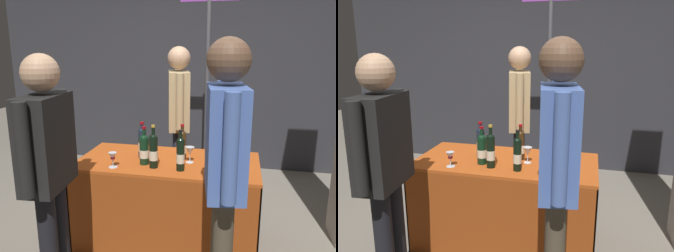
% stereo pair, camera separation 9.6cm
% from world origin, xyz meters
% --- Properties ---
extents(ground_plane, '(12.00, 12.00, 0.00)m').
position_xyz_m(ground_plane, '(0.00, 0.00, 0.00)').
color(ground_plane, gray).
extents(back_partition, '(5.96, 0.12, 2.50)m').
position_xyz_m(back_partition, '(0.00, 2.13, 1.25)').
color(back_partition, '#2D2D33').
rests_on(back_partition, ground_plane).
extents(tasting_table, '(1.53, 0.75, 0.77)m').
position_xyz_m(tasting_table, '(0.00, 0.00, 0.53)').
color(tasting_table, '#B74C19').
rests_on(tasting_table, ground_plane).
extents(featured_wine_bottle, '(0.07, 0.07, 0.32)m').
position_xyz_m(featured_wine_bottle, '(-0.23, 0.02, 0.91)').
color(featured_wine_bottle, '#192333').
rests_on(featured_wine_bottle, tasting_table).
extents(display_bottle_0, '(0.08, 0.08, 0.32)m').
position_xyz_m(display_bottle_0, '(-0.17, -0.13, 0.90)').
color(display_bottle_0, black).
rests_on(display_bottle_0, tasting_table).
extents(display_bottle_1, '(0.07, 0.07, 0.31)m').
position_xyz_m(display_bottle_1, '(0.11, 0.05, 0.90)').
color(display_bottle_1, '#38230F').
rests_on(display_bottle_1, tasting_table).
extents(display_bottle_2, '(0.07, 0.07, 0.33)m').
position_xyz_m(display_bottle_2, '(0.15, -0.21, 0.91)').
color(display_bottle_2, black).
rests_on(display_bottle_2, tasting_table).
extents(display_bottle_3, '(0.07, 0.07, 0.35)m').
position_xyz_m(display_bottle_3, '(-0.08, -0.19, 0.92)').
color(display_bottle_3, black).
rests_on(display_bottle_3, tasting_table).
extents(wine_glass_near_vendor, '(0.07, 0.07, 0.14)m').
position_xyz_m(wine_glass_near_vendor, '(0.19, -0.02, 0.87)').
color(wine_glass_near_vendor, silver).
rests_on(wine_glass_near_vendor, tasting_table).
extents(wine_glass_mid, '(0.07, 0.07, 0.12)m').
position_xyz_m(wine_glass_mid, '(-0.40, -0.26, 0.86)').
color(wine_glass_mid, silver).
rests_on(wine_glass_mid, tasting_table).
extents(vendor_presenter, '(0.30, 0.57, 1.72)m').
position_xyz_m(vendor_presenter, '(-0.06, 0.79, 1.04)').
color(vendor_presenter, '#2D3347').
rests_on(vendor_presenter, ground_plane).
extents(taster_foreground_right, '(0.27, 0.57, 1.77)m').
position_xyz_m(taster_foreground_right, '(0.51, -0.79, 1.07)').
color(taster_foreground_right, '#4C4233').
rests_on(taster_foreground_right, ground_plane).
extents(taster_foreground_left, '(0.25, 0.59, 1.68)m').
position_xyz_m(taster_foreground_left, '(-0.59, -0.85, 1.01)').
color(taster_foreground_left, black).
rests_on(taster_foreground_left, ground_plane).
extents(booth_signpost, '(0.63, 0.04, 2.38)m').
position_xyz_m(booth_signpost, '(0.20, 1.17, 1.48)').
color(booth_signpost, '#47474C').
rests_on(booth_signpost, ground_plane).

